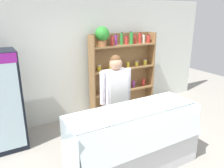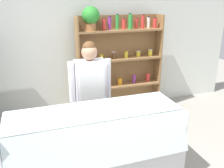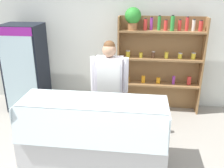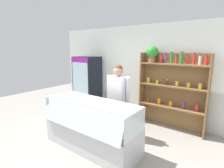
# 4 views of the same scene
# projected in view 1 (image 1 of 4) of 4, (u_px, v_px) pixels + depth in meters

# --- Properties ---
(ground_plane) EXTENTS (12.00, 12.00, 0.00)m
(ground_plane) POSITION_uv_depth(u_px,v_px,m) (145.00, 163.00, 3.62)
(ground_plane) COLOR gray
(back_wall) EXTENTS (6.80, 0.10, 2.70)m
(back_wall) POSITION_uv_depth(u_px,v_px,m) (88.00, 60.00, 5.05)
(back_wall) COLOR silver
(back_wall) RESTS_ON ground
(shelving_unit) EXTENTS (1.67, 0.31, 2.11)m
(shelving_unit) POSITION_uv_depth(u_px,v_px,m) (119.00, 64.00, 5.16)
(shelving_unit) COLOR olive
(shelving_unit) RESTS_ON ground
(deli_display_case) EXTENTS (2.06, 0.81, 1.01)m
(deli_display_case) POSITION_uv_depth(u_px,v_px,m) (133.00, 150.00, 3.42)
(deli_display_case) COLOR silver
(deli_display_case) RESTS_ON ground
(shop_clerk) EXTENTS (0.62, 0.25, 1.69)m
(shop_clerk) POSITION_uv_depth(u_px,v_px,m) (116.00, 93.00, 3.91)
(shop_clerk) COLOR #4C4233
(shop_clerk) RESTS_ON ground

